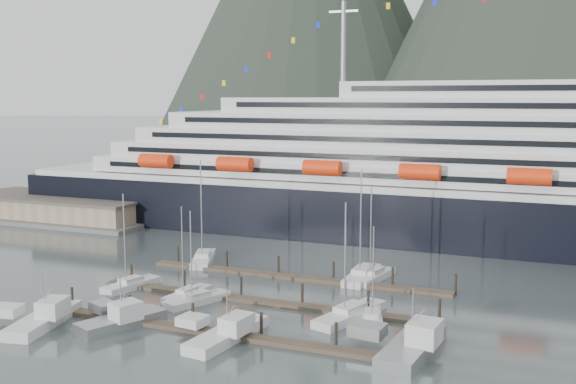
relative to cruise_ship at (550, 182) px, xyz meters
name	(u,v)px	position (x,y,z in m)	size (l,w,h in m)	color
ground	(283,314)	(-30.03, -54.94, -12.04)	(1600.00, 1600.00, 0.00)	#445050
cruise_ship	(550,182)	(0.00, 0.00, 0.00)	(210.00, 30.40, 50.30)	black
warehouse	(60,210)	(-102.03, -12.94, -9.79)	(46.00, 20.00, 5.80)	#595956
dock_near	(212,331)	(-34.95, -64.89, -11.73)	(48.18, 2.28, 3.20)	#44362C
dock_mid	(258,300)	(-34.95, -51.89, -11.73)	(48.18, 2.28, 3.20)	#44362C
dock_far	(294,277)	(-34.95, -38.89, -11.73)	(48.18, 2.28, 3.20)	#44362C
sailboat_a	(131,285)	(-54.87, -52.66, -11.61)	(4.79, 9.55, 14.38)	silver
sailboat_b	(187,294)	(-45.07, -53.41, -11.64)	(3.35, 8.86, 13.20)	silver
sailboat_c	(198,300)	(-42.34, -55.27, -11.62)	(6.23, 9.61, 13.11)	silver
sailboat_d	(350,315)	(-21.63, -53.39, -11.60)	(6.45, 12.94, 15.37)	silver
sailboat_e	(203,259)	(-53.00, -34.95, -11.57)	(6.99, 11.65, 17.86)	silver
sailboat_f	(373,277)	(-23.72, -34.95, -11.59)	(4.77, 10.40, 14.96)	silver
sailboat_g	(362,276)	(-25.43, -34.95, -11.58)	(3.00, 12.03, 17.49)	silver
sailboat_h	(372,319)	(-18.70, -53.85, -11.63)	(4.86, 8.75, 12.54)	silver
trawler_a	(43,318)	(-55.37, -69.97, -11.14)	(9.70, 13.20, 7.00)	silver
trawler_b	(121,319)	(-46.24, -66.88, -11.14)	(9.56, 11.39, 7.06)	#989A9D
trawler_c	(226,332)	(-32.47, -65.94, -11.19)	(9.34, 13.13, 6.52)	silver
trawler_d	(410,345)	(-12.18, -62.07, -11.05)	(10.19, 13.74, 8.04)	#989A9D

